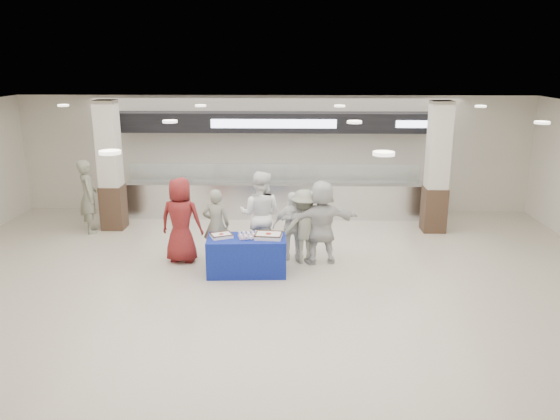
{
  "coord_description": "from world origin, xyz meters",
  "views": [
    {
      "loc": [
        0.53,
        -8.89,
        4.18
      ],
      "look_at": [
        0.25,
        1.6,
        1.23
      ],
      "focal_mm": 35.0,
      "sensor_mm": 36.0,
      "label": 1
    }
  ],
  "objects_px": {
    "soldier_a": "(216,225)",
    "soldier_b": "(304,226)",
    "display_table": "(247,255)",
    "cupcake_tray": "(249,235)",
    "sheet_cake_left": "(221,235)",
    "chef_tall": "(260,215)",
    "civilian_maroon": "(181,220)",
    "civilian_white": "(321,222)",
    "chef_short": "(293,226)",
    "sheet_cake_right": "(269,235)",
    "soldier_bg": "(88,196)"
  },
  "relations": [
    {
      "from": "chef_tall",
      "to": "civilian_white",
      "type": "distance_m",
      "value": 1.33
    },
    {
      "from": "display_table",
      "to": "cupcake_tray",
      "type": "xyz_separation_m",
      "value": [
        0.06,
        0.03,
        0.41
      ]
    },
    {
      "from": "chef_short",
      "to": "soldier_b",
      "type": "distance_m",
      "value": 0.26
    },
    {
      "from": "sheet_cake_right",
      "to": "soldier_bg",
      "type": "bearing_deg",
      "value": 150.25
    },
    {
      "from": "chef_tall",
      "to": "soldier_bg",
      "type": "height_order",
      "value": "chef_tall"
    },
    {
      "from": "display_table",
      "to": "cupcake_tray",
      "type": "relative_size",
      "value": 3.14
    },
    {
      "from": "chef_short",
      "to": "soldier_bg",
      "type": "relative_size",
      "value": 0.82
    },
    {
      "from": "display_table",
      "to": "chef_tall",
      "type": "bearing_deg",
      "value": 74.39
    },
    {
      "from": "soldier_b",
      "to": "soldier_a",
      "type": "bearing_deg",
      "value": -21.68
    },
    {
      "from": "chef_short",
      "to": "soldier_b",
      "type": "bearing_deg",
      "value": 147.52
    },
    {
      "from": "chef_tall",
      "to": "soldier_b",
      "type": "xyz_separation_m",
      "value": [
        0.93,
        -0.29,
        -0.16
      ]
    },
    {
      "from": "soldier_b",
      "to": "civilian_white",
      "type": "bearing_deg",
      "value": 155.21
    },
    {
      "from": "chef_short",
      "to": "civilian_white",
      "type": "height_order",
      "value": "civilian_white"
    },
    {
      "from": "civilian_maroon",
      "to": "chef_tall",
      "type": "height_order",
      "value": "chef_tall"
    },
    {
      "from": "civilian_maroon",
      "to": "display_table",
      "type": "bearing_deg",
      "value": 163.35
    },
    {
      "from": "soldier_a",
      "to": "soldier_b",
      "type": "relative_size",
      "value": 0.99
    },
    {
      "from": "chef_tall",
      "to": "civilian_white",
      "type": "bearing_deg",
      "value": 176.86
    },
    {
      "from": "display_table",
      "to": "civilian_white",
      "type": "xyz_separation_m",
      "value": [
        1.5,
        0.64,
        0.51
      ]
    },
    {
      "from": "soldier_a",
      "to": "chef_tall",
      "type": "bearing_deg",
      "value": -168.43
    },
    {
      "from": "soldier_a",
      "to": "soldier_bg",
      "type": "bearing_deg",
      "value": -30.3
    },
    {
      "from": "display_table",
      "to": "civilian_white",
      "type": "distance_m",
      "value": 1.71
    },
    {
      "from": "sheet_cake_right",
      "to": "civilian_white",
      "type": "distance_m",
      "value": 1.25
    },
    {
      "from": "sheet_cake_left",
      "to": "chef_tall",
      "type": "height_order",
      "value": "chef_tall"
    },
    {
      "from": "cupcake_tray",
      "to": "soldier_bg",
      "type": "xyz_separation_m",
      "value": [
        -4.14,
        2.55,
        0.12
      ]
    },
    {
      "from": "display_table",
      "to": "sheet_cake_right",
      "type": "height_order",
      "value": "sheet_cake_right"
    },
    {
      "from": "sheet_cake_left",
      "to": "chef_tall",
      "type": "bearing_deg",
      "value": 53.26
    },
    {
      "from": "soldier_a",
      "to": "chef_tall",
      "type": "height_order",
      "value": "chef_tall"
    },
    {
      "from": "display_table",
      "to": "soldier_b",
      "type": "xyz_separation_m",
      "value": [
        1.14,
        0.67,
        0.41
      ]
    },
    {
      "from": "chef_tall",
      "to": "soldier_bg",
      "type": "bearing_deg",
      "value": -9.84
    },
    {
      "from": "soldier_a",
      "to": "civilian_white",
      "type": "xyz_separation_m",
      "value": [
        2.21,
        -0.1,
        0.11
      ]
    },
    {
      "from": "sheet_cake_right",
      "to": "chef_short",
      "type": "bearing_deg",
      "value": 59.11
    },
    {
      "from": "sheet_cake_left",
      "to": "soldier_bg",
      "type": "bearing_deg",
      "value": 144.37
    },
    {
      "from": "civilian_maroon",
      "to": "civilian_white",
      "type": "bearing_deg",
      "value": -172.39
    },
    {
      "from": "display_table",
      "to": "soldier_b",
      "type": "relative_size",
      "value": 0.99
    },
    {
      "from": "display_table",
      "to": "cupcake_tray",
      "type": "distance_m",
      "value": 0.41
    },
    {
      "from": "chef_short",
      "to": "soldier_bg",
      "type": "height_order",
      "value": "soldier_bg"
    },
    {
      "from": "sheet_cake_right",
      "to": "soldier_b",
      "type": "bearing_deg",
      "value": 43.86
    },
    {
      "from": "cupcake_tray",
      "to": "display_table",
      "type": "bearing_deg",
      "value": -153.74
    },
    {
      "from": "civilian_maroon",
      "to": "soldier_b",
      "type": "bearing_deg",
      "value": -171.65
    },
    {
      "from": "chef_short",
      "to": "soldier_b",
      "type": "relative_size",
      "value": 0.95
    },
    {
      "from": "sheet_cake_right",
      "to": "cupcake_tray",
      "type": "xyz_separation_m",
      "value": [
        -0.38,
        0.03,
        -0.02
      ]
    },
    {
      "from": "display_table",
      "to": "sheet_cake_left",
      "type": "bearing_deg",
      "value": 176.23
    },
    {
      "from": "display_table",
      "to": "soldier_bg",
      "type": "distance_m",
      "value": 4.86
    },
    {
      "from": "sheet_cake_right",
      "to": "sheet_cake_left",
      "type": "bearing_deg",
      "value": 179.26
    },
    {
      "from": "display_table",
      "to": "chef_tall",
      "type": "distance_m",
      "value": 1.14
    },
    {
      "from": "sheet_cake_right",
      "to": "soldier_b",
      "type": "distance_m",
      "value": 0.98
    },
    {
      "from": "soldier_b",
      "to": "civilian_white",
      "type": "distance_m",
      "value": 0.38
    },
    {
      "from": "civilian_maroon",
      "to": "soldier_a",
      "type": "relative_size",
      "value": 1.17
    },
    {
      "from": "sheet_cake_left",
      "to": "sheet_cake_right",
      "type": "xyz_separation_m",
      "value": [
        0.93,
        -0.01,
        0.01
      ]
    },
    {
      "from": "soldier_a",
      "to": "soldier_bg",
      "type": "relative_size",
      "value": 0.86
    }
  ]
}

